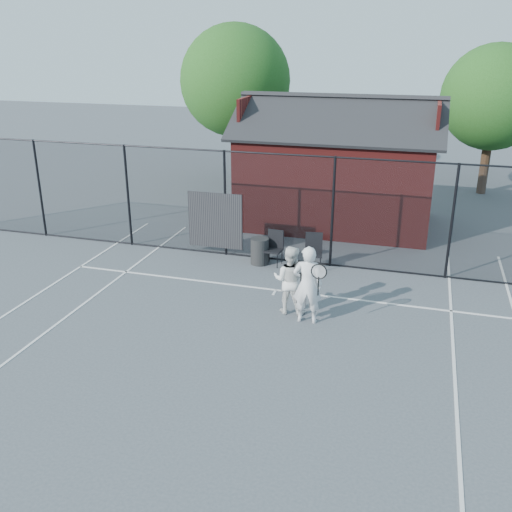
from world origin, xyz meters
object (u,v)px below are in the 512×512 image
(clubhouse, at_px, (337,175))
(chair_left, at_px, (313,253))
(chair_right, at_px, (273,249))
(player_front, at_px, (308,285))
(waste_bin, at_px, (260,251))
(player_back, at_px, (290,280))

(clubhouse, xyz_separation_m, chair_left, (0.11, -4.40, -1.13))
(chair_left, distance_m, chair_right, 1.11)
(player_front, xyz_separation_m, chair_left, (-0.45, 3.01, -0.40))
(clubhouse, relative_size, chair_right, 6.96)
(chair_right, bearing_deg, waste_bin, -174.21)
(player_front, bearing_deg, chair_right, 117.30)
(clubhouse, bearing_deg, player_front, -85.73)
(clubhouse, relative_size, player_front, 3.73)
(player_back, xyz_separation_m, chair_left, (0.02, 2.66, -0.31))
(player_front, relative_size, chair_right, 1.87)
(clubhouse, distance_m, player_front, 7.46)
(player_back, height_order, chair_left, player_back)
(chair_right, distance_m, waste_bin, 0.40)
(chair_left, height_order, chair_right, chair_left)
(clubhouse, height_order, chair_left, clubhouse)
(chair_right, bearing_deg, clubhouse, 82.99)
(waste_bin, bearing_deg, chair_right, 0.00)
(chair_left, relative_size, chair_right, 1.02)
(clubhouse, relative_size, player_back, 4.14)
(chair_right, bearing_deg, player_front, -56.91)
(chair_left, bearing_deg, player_back, -100.44)
(chair_left, bearing_deg, player_front, -91.47)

